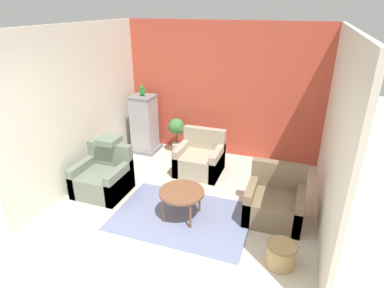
{
  "coord_description": "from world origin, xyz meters",
  "views": [
    {
      "loc": [
        1.55,
        -2.55,
        2.98
      ],
      "look_at": [
        0.0,
        1.82,
        0.95
      ],
      "focal_mm": 30.0,
      "sensor_mm": 36.0,
      "label": 1
    }
  ],
  "objects_px": {
    "coffee_table": "(182,194)",
    "armchair_right": "(274,203)",
    "armchair_left": "(103,178)",
    "armchair_middle": "(200,159)",
    "potted_plant": "(176,130)",
    "parrot": "(142,91)",
    "birdcage": "(144,125)",
    "wicker_basket": "(281,254)"
  },
  "relations": [
    {
      "from": "armchair_right",
      "to": "potted_plant",
      "type": "distance_m",
      "value": 2.84
    },
    {
      "from": "armchair_left",
      "to": "armchair_middle",
      "type": "relative_size",
      "value": 1.0
    },
    {
      "from": "armchair_left",
      "to": "birdcage",
      "type": "distance_m",
      "value": 1.82
    },
    {
      "from": "potted_plant",
      "to": "parrot",
      "type": "bearing_deg",
      "value": -168.65
    },
    {
      "from": "coffee_table",
      "to": "armchair_right",
      "type": "xyz_separation_m",
      "value": [
        1.31,
        0.45,
        -0.15
      ]
    },
    {
      "from": "armchair_middle",
      "to": "parrot",
      "type": "relative_size",
      "value": 3.7
    },
    {
      "from": "armchair_right",
      "to": "wicker_basket",
      "type": "height_order",
      "value": "armchair_right"
    },
    {
      "from": "parrot",
      "to": "wicker_basket",
      "type": "bearing_deg",
      "value": -38.77
    },
    {
      "from": "parrot",
      "to": "birdcage",
      "type": "bearing_deg",
      "value": -90.0
    },
    {
      "from": "armchair_middle",
      "to": "armchair_left",
      "type": "bearing_deg",
      "value": -137.31
    },
    {
      "from": "coffee_table",
      "to": "wicker_basket",
      "type": "distance_m",
      "value": 1.6
    },
    {
      "from": "coffee_table",
      "to": "wicker_basket",
      "type": "relative_size",
      "value": 1.82
    },
    {
      "from": "coffee_table",
      "to": "wicker_basket",
      "type": "xyz_separation_m",
      "value": [
        1.5,
        -0.5,
        -0.25
      ]
    },
    {
      "from": "armchair_middle",
      "to": "parrot",
      "type": "xyz_separation_m",
      "value": [
        -1.45,
        0.56,
        1.07
      ]
    },
    {
      "from": "parrot",
      "to": "coffee_table",
      "type": "bearing_deg",
      "value": -50.92
    },
    {
      "from": "coffee_table",
      "to": "armchair_left",
      "type": "distance_m",
      "value": 1.55
    },
    {
      "from": "birdcage",
      "to": "wicker_basket",
      "type": "distance_m",
      "value": 4.04
    },
    {
      "from": "parrot",
      "to": "armchair_right",
      "type": "bearing_deg",
      "value": -27.95
    },
    {
      "from": "armchair_left",
      "to": "parrot",
      "type": "distance_m",
      "value": 2.09
    },
    {
      "from": "potted_plant",
      "to": "armchair_right",
      "type": "bearing_deg",
      "value": -36.9
    },
    {
      "from": "armchair_left",
      "to": "armchair_middle",
      "type": "height_order",
      "value": "same"
    },
    {
      "from": "coffee_table",
      "to": "birdcage",
      "type": "relative_size",
      "value": 0.55
    },
    {
      "from": "potted_plant",
      "to": "wicker_basket",
      "type": "xyz_separation_m",
      "value": [
        2.45,
        -2.65,
        -0.35
      ]
    },
    {
      "from": "armchair_right",
      "to": "parrot",
      "type": "xyz_separation_m",
      "value": [
        -2.94,
        1.56,
        1.07
      ]
    },
    {
      "from": "armchair_left",
      "to": "wicker_basket",
      "type": "distance_m",
      "value": 3.11
    },
    {
      "from": "armchair_middle",
      "to": "parrot",
      "type": "bearing_deg",
      "value": 158.79
    },
    {
      "from": "armchair_right",
      "to": "armchair_left",
      "type": "bearing_deg",
      "value": -175.43
    },
    {
      "from": "armchair_left",
      "to": "parrot",
      "type": "relative_size",
      "value": 3.7
    },
    {
      "from": "armchair_right",
      "to": "birdcage",
      "type": "bearing_deg",
      "value": 152.07
    },
    {
      "from": "birdcage",
      "to": "armchair_middle",
      "type": "bearing_deg",
      "value": -21.14
    },
    {
      "from": "coffee_table",
      "to": "armchair_right",
      "type": "relative_size",
      "value": 0.82
    },
    {
      "from": "armchair_right",
      "to": "armchair_middle",
      "type": "relative_size",
      "value": 1.0
    },
    {
      "from": "birdcage",
      "to": "parrot",
      "type": "relative_size",
      "value": 5.57
    },
    {
      "from": "birdcage",
      "to": "potted_plant",
      "type": "xyz_separation_m",
      "value": [
        0.68,
        0.14,
        -0.08
      ]
    },
    {
      "from": "wicker_basket",
      "to": "potted_plant",
      "type": "bearing_deg",
      "value": 132.76
    },
    {
      "from": "birdcage",
      "to": "wicker_basket",
      "type": "height_order",
      "value": "birdcage"
    },
    {
      "from": "wicker_basket",
      "to": "armchair_middle",
      "type": "bearing_deg",
      "value": 130.8
    },
    {
      "from": "armchair_left",
      "to": "armchair_right",
      "type": "height_order",
      "value": "same"
    },
    {
      "from": "parrot",
      "to": "potted_plant",
      "type": "distance_m",
      "value": 1.07
    },
    {
      "from": "armchair_right",
      "to": "potted_plant",
      "type": "xyz_separation_m",
      "value": [
        -2.26,
        1.7,
        0.25
      ]
    },
    {
      "from": "coffee_table",
      "to": "armchair_middle",
      "type": "distance_m",
      "value": 1.48
    },
    {
      "from": "birdcage",
      "to": "potted_plant",
      "type": "bearing_deg",
      "value": 11.49
    }
  ]
}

